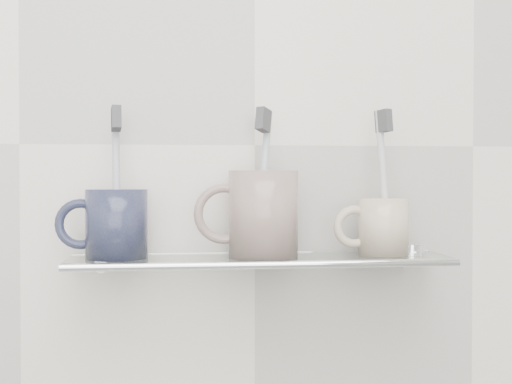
{
  "coord_description": "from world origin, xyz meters",
  "views": [
    {
      "loc": [
        -0.11,
        0.11,
        1.2
      ],
      "look_at": [
        -0.01,
        1.04,
        1.19
      ],
      "focal_mm": 50.0,
      "sensor_mm": 36.0,
      "label": 1
    }
  ],
  "objects": [
    {
      "name": "toothbrush_right",
      "position": [
        0.17,
        1.04,
        1.2
      ],
      "size": [
        0.02,
        0.03,
        0.19
      ],
      "primitive_type": "cylinder",
      "rotation": [
        -0.09,
        -0.02,
        0.49
      ],
      "color": "silver",
      "rests_on": "mug_right"
    },
    {
      "name": "mug_right_handle",
      "position": [
        0.13,
        1.04,
        1.14
      ],
      "size": [
        0.06,
        0.01,
        0.06
      ],
      "primitive_type": "torus",
      "rotation": [
        1.57,
        0.0,
        0.0
      ],
      "color": "beige",
      "rests_on": "mug_right"
    },
    {
      "name": "wall_back",
      "position": [
        0.0,
        1.1,
        1.25
      ],
      "size": [
        2.5,
        0.0,
        2.5
      ],
      "primitive_type": "plane",
      "rotation": [
        1.57,
        0.0,
        0.0
      ],
      "color": "silver",
      "rests_on": "ground"
    },
    {
      "name": "toothbrush_center",
      "position": [
        0.0,
        1.04,
        1.2
      ],
      "size": [
        0.03,
        0.05,
        0.19
      ],
      "primitive_type": "cylinder",
      "rotation": [
        -0.21,
        -0.03,
        -0.63
      ],
      "color": "#98B0B8",
      "rests_on": "mug_center"
    },
    {
      "name": "shelf_glass",
      "position": [
        0.0,
        1.04,
        1.1
      ],
      "size": [
        0.5,
        0.12,
        0.01
      ],
      "primitive_type": "cube",
      "color": "silver",
      "rests_on": "wall_back"
    },
    {
      "name": "bracket_left",
      "position": [
        -0.21,
        1.09,
        1.09
      ],
      "size": [
        0.02,
        0.03,
        0.02
      ],
      "primitive_type": "cylinder",
      "rotation": [
        1.57,
        0.0,
        0.0
      ],
      "color": "silver",
      "rests_on": "wall_back"
    },
    {
      "name": "chrome_cap",
      "position": [
        0.21,
        1.04,
        1.11
      ],
      "size": [
        0.03,
        0.03,
        0.01
      ],
      "primitive_type": "cylinder",
      "color": "silver",
      "rests_on": "shelf_glass"
    },
    {
      "name": "mug_right",
      "position": [
        0.17,
        1.04,
        1.14
      ],
      "size": [
        0.09,
        0.09,
        0.08
      ],
      "primitive_type": "cylinder",
      "rotation": [
        0.0,
        0.0,
        -0.36
      ],
      "color": "beige",
      "rests_on": "shelf_glass"
    },
    {
      "name": "bracket_right",
      "position": [
        0.21,
        1.09,
        1.09
      ],
      "size": [
        0.02,
        0.03,
        0.02
      ],
      "primitive_type": "cylinder",
      "rotation": [
        1.57,
        0.0,
        0.0
      ],
      "color": "silver",
      "rests_on": "wall_back"
    },
    {
      "name": "shelf_rail",
      "position": [
        0.0,
        0.98,
        1.1
      ],
      "size": [
        0.5,
        0.01,
        0.01
      ],
      "primitive_type": "cylinder",
      "rotation": [
        0.0,
        1.57,
        0.0
      ],
      "color": "silver",
      "rests_on": "shelf_glass"
    },
    {
      "name": "bristles_right",
      "position": [
        0.17,
        1.04,
        1.28
      ],
      "size": [
        0.02,
        0.03,
        0.03
      ],
      "primitive_type": "cube",
      "rotation": [
        -0.09,
        -0.02,
        0.49
      ],
      "color": "#3C3E40",
      "rests_on": "toothbrush_right"
    },
    {
      "name": "mug_center",
      "position": [
        0.0,
        1.04,
        1.16
      ],
      "size": [
        0.1,
        0.1,
        0.11
      ],
      "primitive_type": "cylinder",
      "rotation": [
        0.0,
        0.0,
        0.1
      ],
      "color": "beige",
      "rests_on": "shelf_glass"
    },
    {
      "name": "bristles_center",
      "position": [
        0.0,
        1.04,
        1.28
      ],
      "size": [
        0.03,
        0.03,
        0.03
      ],
      "primitive_type": "cube",
      "rotation": [
        -0.21,
        -0.03,
        -0.63
      ],
      "color": "#3C3E40",
      "rests_on": "toothbrush_center"
    },
    {
      "name": "mug_left_handle",
      "position": [
        -0.23,
        1.04,
        1.14
      ],
      "size": [
        0.07,
        0.01,
        0.07
      ],
      "primitive_type": "torus",
      "rotation": [
        1.57,
        0.0,
        0.0
      ],
      "color": "black",
      "rests_on": "mug_left"
    },
    {
      "name": "bristles_left",
      "position": [
        -0.19,
        1.04,
        1.28
      ],
      "size": [
        0.02,
        0.03,
        0.03
      ],
      "primitive_type": "cube",
      "rotation": [
        -0.21,
        0.0,
        0.15
      ],
      "color": "#3C3E40",
      "rests_on": "toothbrush_left"
    },
    {
      "name": "mug_center_handle",
      "position": [
        -0.05,
        1.04,
        1.16
      ],
      "size": [
        0.08,
        0.01,
        0.08
      ],
      "primitive_type": "torus",
      "rotation": [
        1.57,
        0.0,
        0.0
      ],
      "color": "beige",
      "rests_on": "mug_center"
    },
    {
      "name": "toothbrush_left",
      "position": [
        -0.19,
        1.04,
        1.2
      ],
      "size": [
        0.02,
        0.05,
        0.19
      ],
      "primitive_type": "cylinder",
      "rotation": [
        -0.21,
        0.0,
        0.15
      ],
      "color": "#A5A9B9",
      "rests_on": "mug_left"
    },
    {
      "name": "mug_left",
      "position": [
        -0.19,
        1.04,
        1.14
      ],
      "size": [
        0.08,
        0.08,
        0.09
      ],
      "primitive_type": "cylinder",
      "rotation": [
        0.0,
        0.0,
        -0.01
      ],
      "color": "black",
      "rests_on": "shelf_glass"
    }
  ]
}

